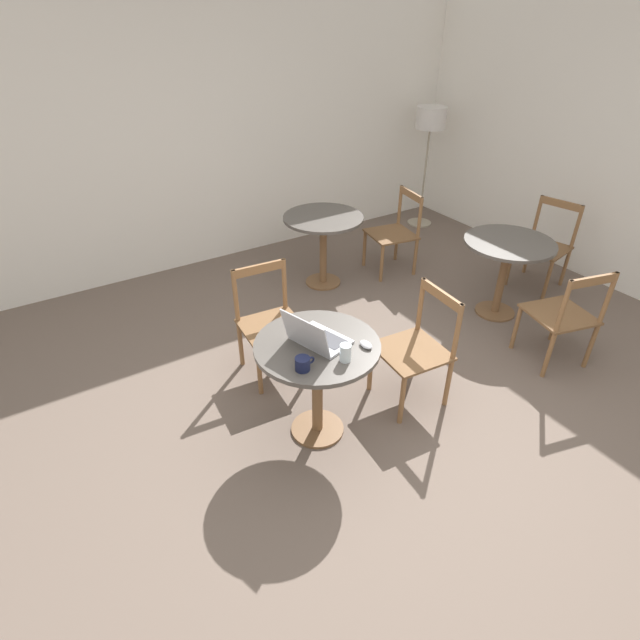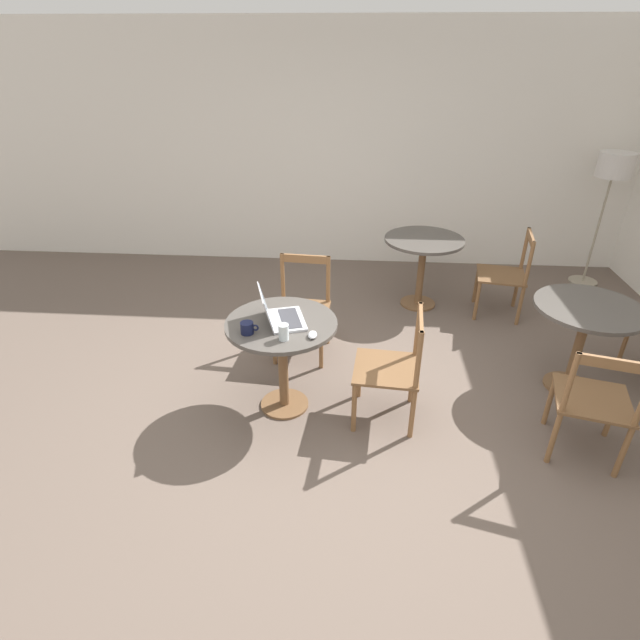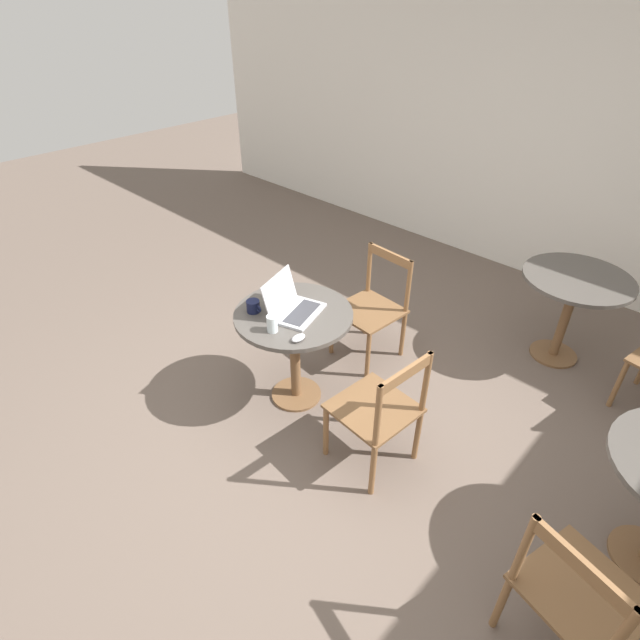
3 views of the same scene
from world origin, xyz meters
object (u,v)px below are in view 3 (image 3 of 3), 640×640
object	(u,v)px
mouse	(298,338)
mug	(253,306)
chair_near_right	(379,411)
chair_mid_front	(576,597)
drinking_glass	(272,324)
laptop	(293,306)
cafe_table_far	(573,293)
cafe_table_near	(294,330)
chair_near_back	(373,307)

from	to	relation	value
mouse	mug	bearing A→B (deg)	177.96
chair_near_right	chair_mid_front	bearing A→B (deg)	-12.94
drinking_glass	mouse	bearing A→B (deg)	13.61
chair_near_right	laptop	bearing A→B (deg)	174.94
chair_near_right	laptop	world-z (taller)	laptop
mug	drinking_glass	bearing A→B (deg)	-13.44
chair_mid_front	cafe_table_far	bearing A→B (deg)	112.17
laptop	mouse	size ratio (longest dim) A/B	4.17
cafe_table_near	drinking_glass	xyz separation A→B (m)	(0.05, -0.23, 0.20)
cafe_table_near	chair_near_right	xyz separation A→B (m)	(0.79, -0.07, -0.16)
cafe_table_far	chair_mid_front	bearing A→B (deg)	-67.83
cafe_table_far	chair_near_right	size ratio (longest dim) A/B	0.92
cafe_table_near	chair_near_back	world-z (taller)	chair_near_back
chair_mid_front	chair_near_right	bearing A→B (deg)	167.06
chair_near_right	mouse	xyz separation A→B (m)	(-0.56, -0.12, 0.32)
cafe_table_far	chair_near_right	world-z (taller)	chair_near_right
mug	cafe_table_near	bearing A→B (deg)	40.07
cafe_table_near	mug	world-z (taller)	mug
cafe_table_far	drinking_glass	distance (m)	2.32
mug	drinking_glass	size ratio (longest dim) A/B	1.13
laptop	drinking_glass	world-z (taller)	laptop
cafe_table_near	chair_near_back	xyz separation A→B (m)	(0.06, 0.79, -0.16)
cafe_table_near	chair_mid_front	bearing A→B (deg)	-9.88
chair_near_back	chair_mid_front	size ratio (longest dim) A/B	1.00
drinking_glass	cafe_table_far	bearing A→B (deg)	60.61
chair_near_right	chair_near_back	bearing A→B (deg)	130.60
chair_near_back	mouse	xyz separation A→B (m)	(0.17, -0.97, 0.32)
chair_near_right	mug	world-z (taller)	chair_near_right
mouse	laptop	bearing A→B (deg)	142.20
cafe_table_far	mouse	bearing A→B (deg)	-115.73
chair_near_back	chair_mid_front	bearing A→B (deg)	-29.85
cafe_table_near	mug	distance (m)	0.32
laptop	drinking_glass	bearing A→B (deg)	-76.23
cafe_table_far	mug	size ratio (longest dim) A/B	6.37
drinking_glass	chair_near_back	bearing A→B (deg)	89.38
drinking_glass	mug	bearing A→B (deg)	166.56
chair_near_right	mug	bearing A→B (deg)	-174.19
chair_near_back	drinking_glass	distance (m)	1.08
cafe_table_near	chair_near_right	world-z (taller)	chair_near_right
cafe_table_far	mug	world-z (taller)	mug
chair_mid_front	mug	world-z (taller)	chair_mid_front
chair_near_right	mug	distance (m)	1.06
laptop	mug	bearing A→B (deg)	-138.67
chair_near_right	chair_near_back	world-z (taller)	same
mouse	chair_mid_front	bearing A→B (deg)	-5.43
cafe_table_far	chair_mid_front	size ratio (longest dim) A/B	0.92
laptop	chair_near_right	bearing A→B (deg)	-5.06
chair_near_right	cafe_table_far	bearing A→B (deg)	78.09
cafe_table_far	mug	distance (m)	2.40
cafe_table_far	chair_mid_front	world-z (taller)	chair_mid_front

